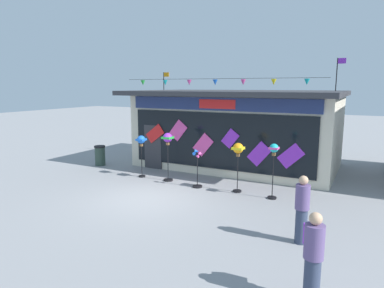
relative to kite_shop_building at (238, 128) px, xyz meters
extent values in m
plane|color=gray|center=(-0.90, -6.02, -1.80)|extent=(80.00, 80.00, 0.00)
cube|color=beige|center=(0.00, 0.06, -0.12)|extent=(8.84, 5.02, 3.35)
cube|color=#333338|center=(0.00, -0.44, 1.65)|extent=(9.24, 6.02, 0.20)
cube|color=navy|center=(0.00, -2.49, 1.23)|extent=(8.14, 0.08, 0.53)
cube|color=red|center=(0.00, -2.52, 1.23)|extent=(1.59, 0.04, 0.37)
cube|color=black|center=(0.00, -2.48, -0.28)|extent=(7.96, 0.06, 2.34)
cube|color=#333338|center=(-3.18, -2.48, -0.80)|extent=(0.90, 0.07, 2.00)
cube|color=red|center=(-3.02, -2.54, -0.16)|extent=(1.00, 0.03, 0.92)
cube|color=#EA4CA3|center=(-1.81, -2.54, 0.06)|extent=(0.92, 0.03, 0.96)
cube|color=#EA4CA3|center=(-0.60, -2.54, -0.48)|extent=(0.97, 0.03, 1.02)
cube|color=purple|center=(0.61, -2.54, -0.12)|extent=(0.79, 0.03, 0.84)
cube|color=purple|center=(1.82, -2.54, -0.64)|extent=(0.99, 0.03, 1.03)
cube|color=purple|center=(3.02, -2.54, -0.61)|extent=(1.03, 0.03, 1.01)
cylinder|color=black|center=(0.00, -2.72, 2.24)|extent=(8.49, 0.01, 0.01)
cone|color=green|center=(-3.48, -2.72, 2.10)|extent=(0.20, 0.20, 0.22)
cone|color=#19B7BC|center=(-2.32, -2.72, 2.10)|extent=(0.20, 0.20, 0.22)
cone|color=#EA4CA3|center=(-1.16, -2.72, 2.10)|extent=(0.20, 0.20, 0.22)
cone|color=blue|center=(0.00, -2.72, 2.10)|extent=(0.20, 0.20, 0.22)
cone|color=#EA4CA3|center=(1.16, -2.72, 2.10)|extent=(0.20, 0.20, 0.22)
cone|color=yellow|center=(2.33, -2.72, 2.10)|extent=(0.20, 0.20, 0.22)
cone|color=#19B7BC|center=(3.49, -2.72, 2.10)|extent=(0.20, 0.20, 0.22)
cylinder|color=black|center=(-4.17, 0.06, 2.21)|extent=(0.04, 0.04, 0.91)
cube|color=orange|center=(-4.01, 0.06, 2.54)|extent=(0.32, 0.02, 0.22)
cylinder|color=black|center=(4.17, 0.06, 2.42)|extent=(0.04, 0.04, 1.33)
cube|color=purple|center=(4.33, 0.06, 2.96)|extent=(0.32, 0.02, 0.22)
cylinder|color=black|center=(-2.74, -3.96, -1.77)|extent=(0.28, 0.28, 0.06)
cylinder|color=black|center=(-2.74, -3.96, -1.09)|extent=(0.03, 0.03, 1.41)
sphere|color=blue|center=(-2.74, -3.96, -0.22)|extent=(0.34, 0.34, 0.34)
cube|color=blue|center=(-2.74, -3.96, -0.22)|extent=(0.34, 0.34, 0.07)
cube|color=brown|center=(-2.74, -3.96, -0.45)|extent=(0.10, 0.10, 0.10)
cylinder|color=black|center=(-1.47, -3.96, -1.77)|extent=(0.38, 0.38, 0.06)
cylinder|color=black|center=(-1.47, -3.96, -1.01)|extent=(0.03, 0.03, 1.57)
sphere|color=purple|center=(-1.47, -3.96, -0.04)|extent=(0.37, 0.37, 0.37)
cube|color=green|center=(-1.47, -3.96, -0.04)|extent=(0.38, 0.38, 0.08)
cube|color=brown|center=(-1.47, -3.96, -0.29)|extent=(0.10, 0.10, 0.10)
cylinder|color=black|center=(-0.02, -4.20, -1.77)|extent=(0.37, 0.37, 0.06)
cylinder|color=black|center=(-0.02, -4.20, -1.15)|extent=(0.03, 0.03, 1.29)
cylinder|color=black|center=(-0.02, -4.24, -0.51)|extent=(0.06, 0.04, 0.06)
cone|color=#EA4CA3|center=(0.06, -4.24, -0.51)|extent=(0.13, 0.14, 0.13)
cone|color=blue|center=(-0.02, -4.24, -0.42)|extent=(0.14, 0.13, 0.13)
cone|color=blue|center=(-0.11, -4.24, -0.51)|extent=(0.13, 0.14, 0.13)
cone|color=#EA4CA3|center=(-0.02, -4.24, -0.59)|extent=(0.14, 0.13, 0.13)
cylinder|color=black|center=(1.50, -4.05, -1.77)|extent=(0.31, 0.31, 0.06)
cylinder|color=black|center=(1.50, -4.05, -1.09)|extent=(0.03, 0.03, 1.41)
sphere|color=orange|center=(1.50, -4.05, -0.20)|extent=(0.38, 0.38, 0.38)
cube|color=yellow|center=(1.50, -4.05, -0.20)|extent=(0.38, 0.38, 0.08)
cube|color=brown|center=(1.50, -4.05, -0.45)|extent=(0.10, 0.10, 0.10)
cylinder|color=black|center=(2.81, -4.20, -1.77)|extent=(0.30, 0.30, 0.06)
cylinder|color=black|center=(2.81, -4.20, -1.00)|extent=(0.03, 0.03, 1.59)
sphere|color=#19B7BC|center=(2.81, -4.20, -0.06)|extent=(0.30, 0.30, 0.30)
cube|color=#EA4CA3|center=(2.81, -4.20, -0.06)|extent=(0.30, 0.30, 0.06)
cube|color=brown|center=(2.81, -4.20, -0.27)|extent=(0.10, 0.10, 0.10)
cylinder|color=#333D56|center=(4.89, -9.51, -1.37)|extent=(0.28, 0.28, 0.86)
cylinder|color=#604C7F|center=(4.89, -9.51, -0.64)|extent=(0.34, 0.34, 0.60)
sphere|color=tan|center=(4.89, -9.51, -0.23)|extent=(0.22, 0.22, 0.22)
cube|color=purple|center=(4.81, -9.32, -0.61)|extent=(0.30, 0.24, 0.38)
cylinder|color=#333D56|center=(4.28, -7.16, -1.37)|extent=(0.28, 0.28, 0.86)
cylinder|color=#604C7F|center=(4.28, -7.16, -0.64)|extent=(0.34, 0.34, 0.60)
sphere|color=tan|center=(4.28, -7.16, -0.23)|extent=(0.22, 0.22, 0.22)
cylinder|color=#2D4238|center=(-5.80, -3.14, -1.36)|extent=(0.48, 0.48, 0.87)
cylinder|color=black|center=(-5.80, -3.14, -0.89)|extent=(0.52, 0.52, 0.08)
camera|label=1|loc=(5.59, -15.27, 1.96)|focal=32.02mm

